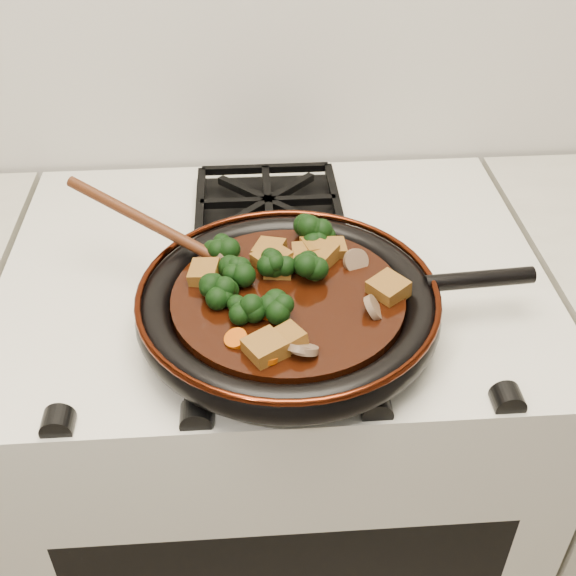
{
  "coord_description": "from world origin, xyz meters",
  "views": [
    {
      "loc": [
        -0.04,
        0.87,
        1.51
      ],
      "look_at": [
        0.01,
        1.55,
        0.97
      ],
      "focal_mm": 45.0,
      "sensor_mm": 36.0,
      "label": 1
    }
  ],
  "objects": [
    {
      "name": "carrot_coin_0",
      "position": [
        0.06,
        1.61,
        0.96
      ],
      "size": [
        0.03,
        0.03,
        0.02
      ],
      "primitive_type": "cylinder",
      "rotation": [
        0.11,
        -0.17,
        0.0
      ],
      "color": "#C14B05",
      "rests_on": "braising_sauce"
    },
    {
      "name": "broccoli_floret_0",
      "position": [
        -0.04,
        1.52,
        0.97
      ],
      "size": [
        0.08,
        0.09,
        0.06
      ],
      "primitive_type": null,
      "rotation": [
        -0.25,
        -0.04,
        0.61
      ],
      "color": "black",
      "rests_on": "braising_sauce"
    },
    {
      "name": "burner_grate_back",
      "position": [
        0.0,
        1.83,
        0.91
      ],
      "size": [
        0.23,
        0.23,
        0.03
      ],
      "primitive_type": null,
      "color": "black",
      "rests_on": "stove"
    },
    {
      "name": "mushroom_slice_0",
      "position": [
        0.11,
        1.51,
        0.97
      ],
      "size": [
        0.03,
        0.03,
        0.03
      ],
      "primitive_type": "cylinder",
      "rotation": [
        0.97,
        0.0,
        1.51
      ],
      "color": "brown",
      "rests_on": "braising_sauce"
    },
    {
      "name": "skillet",
      "position": [
        0.01,
        1.55,
        0.94
      ],
      "size": [
        0.5,
        0.37,
        0.05
      ],
      "rotation": [
        0.0,
        0.0,
        0.07
      ],
      "color": "black",
      "rests_on": "burner_grate_front"
    },
    {
      "name": "broccoli_floret_5",
      "position": [
        -0.07,
        1.64,
        0.97
      ],
      "size": [
        0.08,
        0.08,
        0.06
      ],
      "primitive_type": null,
      "rotation": [
        0.13,
        -0.17,
        2.7
      ],
      "color": "black",
      "rests_on": "braising_sauce"
    },
    {
      "name": "tofu_cube_0",
      "position": [
        -0.02,
        1.45,
        0.97
      ],
      "size": [
        0.06,
        0.05,
        0.03
      ],
      "primitive_type": "cube",
      "rotation": [
        -0.04,
        -0.06,
        0.53
      ],
      "color": "brown",
      "rests_on": "braising_sauce"
    },
    {
      "name": "broccoli_floret_4",
      "position": [
        0.05,
        1.58,
        0.97
      ],
      "size": [
        0.08,
        0.08,
        0.07
      ],
      "primitive_type": null,
      "rotation": [
        -0.1,
        -0.16,
        1.29
      ],
      "color": "black",
      "rests_on": "braising_sauce"
    },
    {
      "name": "carrot_coin_4",
      "position": [
        0.04,
        1.61,
        0.96
      ],
      "size": [
        0.03,
        0.03,
        0.02
      ],
      "primitive_type": "cylinder",
      "rotation": [
        0.04,
        -0.3,
        0.0
      ],
      "color": "#C14B05",
      "rests_on": "braising_sauce"
    },
    {
      "name": "burner_grate_front",
      "position": [
        0.0,
        1.55,
        0.91
      ],
      "size": [
        0.23,
        0.23,
        0.03
      ],
      "primitive_type": null,
      "color": "black",
      "rests_on": "stove"
    },
    {
      "name": "tofu_cube_7",
      "position": [
        -0.0,
        1.61,
        0.97
      ],
      "size": [
        0.06,
        0.06,
        0.02
      ],
      "primitive_type": "cube",
      "rotation": [
        -0.06,
        0.01,
        2.26
      ],
      "color": "brown",
      "rests_on": "braising_sauce"
    },
    {
      "name": "tofu_cube_8",
      "position": [
        -0.09,
        1.59,
        0.97
      ],
      "size": [
        0.04,
        0.05,
        0.03
      ],
      "primitive_type": "cube",
      "rotation": [
        -0.11,
        -0.05,
        1.39
      ],
      "color": "brown",
      "rests_on": "braising_sauce"
    },
    {
      "name": "mushroom_slice_4",
      "position": [
        0.02,
        1.45,
        0.97
      ],
      "size": [
        0.04,
        0.04,
        0.02
      ],
      "primitive_type": "cylinder",
      "rotation": [
        0.51,
        0.0,
        2.83
      ],
      "color": "brown",
      "rests_on": "braising_sauce"
    },
    {
      "name": "tofu_cube_3",
      "position": [
        0.0,
        1.6,
        0.97
      ],
      "size": [
        0.04,
        0.04,
        0.02
      ],
      "primitive_type": "cube",
      "rotation": [
        0.1,
        -0.0,
        3.01
      ],
      "color": "brown",
      "rests_on": "braising_sauce"
    },
    {
      "name": "mushroom_slice_2",
      "position": [
        0.1,
        1.6,
        0.97
      ],
      "size": [
        0.04,
        0.03,
        0.03
      ],
      "primitive_type": "cylinder",
      "rotation": [
        0.98,
        0.0,
        0.33
      ],
      "color": "brown",
      "rests_on": "braising_sauce"
    },
    {
      "name": "carrot_coin_5",
      "position": [
        -0.02,
        1.44,
        0.96
      ],
      "size": [
        0.03,
        0.03,
        0.02
      ],
      "primitive_type": "cylinder",
      "rotation": [
        -0.14,
        0.15,
        0.0
      ],
      "color": "#C14B05",
      "rests_on": "braising_sauce"
    },
    {
      "name": "broccoli_floret_1",
      "position": [
        0.06,
        1.65,
        0.97
      ],
      "size": [
        0.08,
        0.08,
        0.05
      ],
      "primitive_type": null,
      "rotation": [
        0.07,
        -0.05,
        2.85
      ],
      "color": "black",
      "rests_on": "braising_sauce"
    },
    {
      "name": "tofu_cube_6",
      "position": [
        0.05,
        1.63,
        0.97
      ],
      "size": [
        0.04,
        0.05,
        0.03
      ],
      "primitive_type": "cube",
      "rotation": [
        0.06,
        0.1,
        1.83
      ],
      "color": "brown",
      "rests_on": "braising_sauce"
    },
    {
      "name": "broccoli_floret_8",
      "position": [
        -0.08,
        1.55,
        0.97
      ],
      "size": [
        0.07,
        0.07,
        0.05
      ],
      "primitive_type": null,
      "rotation": [
        -0.03,
        -0.01,
        0.36
      ],
      "color": "black",
      "rests_on": "braising_sauce"
    },
    {
      "name": "carrot_coin_2",
      "position": [
        -0.06,
        1.63,
        0.96
      ],
      "size": [
        0.03,
        0.03,
        0.01
      ],
      "primitive_type": "cylinder",
      "rotation": [
        0.12,
        -0.07,
        0.0
      ],
      "color": "#C14B05",
      "rests_on": "braising_sauce"
    },
    {
      "name": "broccoli_floret_2",
      "position": [
        0.05,
        1.67,
        0.97
      ],
      "size": [
        0.08,
        0.08,
        0.07
      ],
      "primitive_type": null,
      "rotation": [
        0.07,
        0.15,
        1.33
      ],
      "color": "black",
      "rests_on": "braising_sauce"
    },
    {
      "name": "carrot_coin_3",
      "position": [
        -0.01,
        1.52,
        0.96
      ],
      "size": [
        0.03,
        0.03,
        0.01
      ],
      "primitive_type": "cylinder",
      "rotation": [
        0.13,
        0.04,
        0.0
      ],
      "color": "#C14B05",
      "rests_on": "braising_sauce"
    },
    {
      "name": "broccoli_floret_3",
      "position": [
        -0.01,
        1.51,
        0.97
      ],
      "size": [
        0.08,
        0.08,
        0.06
      ],
      "primitive_type": null,
      "rotation": [
        0.04,
        0.16,
        2.7
      ],
      "color": "black",
      "rests_on": "braising_sauce"
    },
    {
      "name": "broccoli_floret_6",
      "position": [
        -0.05,
        1.59,
        0.97
      ],
      "size": [
        0.07,
        0.07,
        0.05
      ],
      "primitive_type": null,
      "rotation": [
        0.05,
        -0.01,
        1.35
      ],
      "color": "black",
      "rests_on": "braising_sauce"
    },
    {
      "name": "tofu_cube_5",
      "position": [
        -0.01,
        1.64,
        0.97
      ],
      "size": [
        0.05,
        0.05,
        0.03
      ],
      "primitive_type": "cube",
      "rotation": [
        -0.12,
        -0.04,
        1.14
      ],
      "color": "brown",
      "rests_on": "braising_sauce"
    },
    {
      "name": "stove",
      "position": [
        0.0,
        1.69,
        0.45
      ],
      "size": [
        0.76,
        0.6,
        0.9
      ],
      "primitive_type": "cube",
      "color": "beige",
      "rests_on": "ground"
    },
    {
      "name": "tofu_cube_9",
      "position": [
        0.0,
        1.46,
        0.97
      ],
      "size": [
        0.05,
        0.05,
        0.03
      ],
      "primitive_type": "cube",
      "rotation": [
        -0.12,
        0.09,
        2.08
      ],
      "color": "brown",
      "rests_on": "braising_sauce"
    },
    {
      "name": "broccoli_floret_9",
      "position": [
        0.0,
        1.6,
        0.97
      ],
      "size": [
        0.08,
        0.08,
        0.07
      ],
      "primitive_type": null,
      "rotation": [
        -0.2,
        0.18,
        2.91
      ],
      "color": "black",
      "rests_on": "braising_sauce"
    },
    {
      "name": "wooden_spoon",
      "position": [
        -0.12,
        1.65,
        0.98
      ],
      "size": [
        0.15,
        0.1,
        0.25
      ],
      "rotation": [
        0.0,
        0.0,
        2.61
      ],
      "color": "#47210F",
      "rests_on": "braising_sauce"
    },
    {
      "name": "mushroom_slice_1",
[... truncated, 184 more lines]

